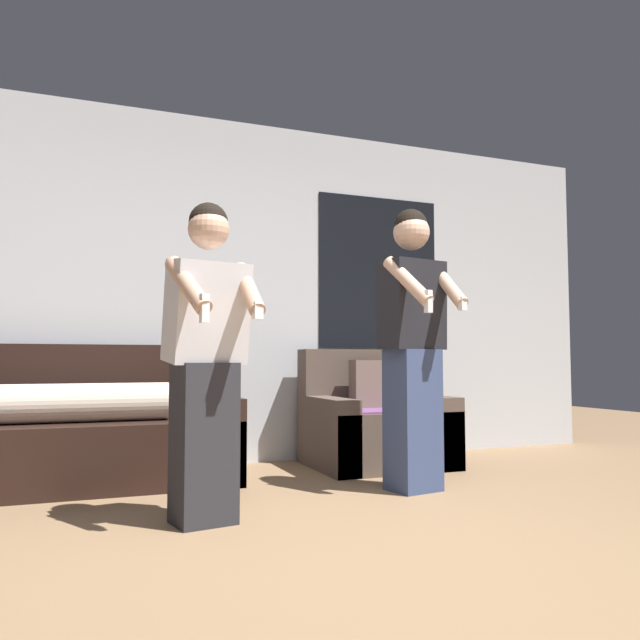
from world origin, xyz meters
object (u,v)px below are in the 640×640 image
at_px(person_left, 206,358).
at_px(person_right, 413,342).
at_px(armchair, 375,425).
at_px(couch, 78,435).

height_order(person_left, person_right, person_right).
bearing_deg(armchair, couch, 179.53).
xyz_separation_m(armchair, person_left, (-1.53, -1.24, 0.50)).
height_order(couch, armchair, couch).
bearing_deg(armchair, person_right, -101.47).
distance_m(couch, person_right, 2.22).
relative_size(couch, person_right, 1.13).
height_order(couch, person_left, person_left).
bearing_deg(person_right, armchair, 78.53).
relative_size(armchair, person_right, 0.57).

